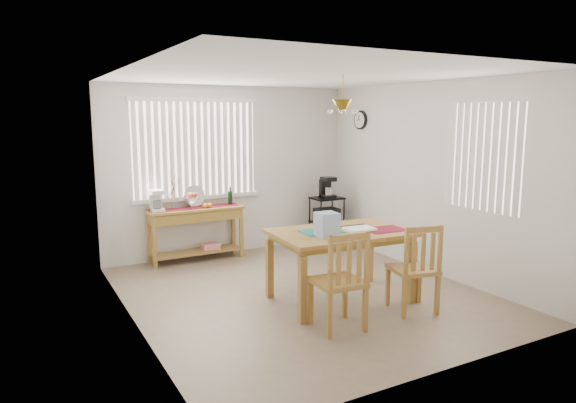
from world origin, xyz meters
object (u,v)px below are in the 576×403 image
chair_left (340,282)px  chair_right (415,269)px  sideboard (196,221)px  wire_cart (327,217)px  dining_table (340,239)px  cart_items (327,188)px

chair_left → chair_right: (0.99, 0.01, -0.01)m
sideboard → wire_cart: bearing=-5.9°
dining_table → chair_right: (0.50, -0.71, -0.25)m
sideboard → cart_items: 2.21m
sideboard → chair_left: size_ratio=1.38×
sideboard → wire_cart: size_ratio=1.72×
sideboard → chair_left: bearing=-82.3°
chair_left → chair_right: chair_left is taller
wire_cart → cart_items: cart_items is taller
sideboard → chair_left: 3.18m
wire_cart → chair_right: 3.01m
wire_cart → sideboard: bearing=174.1°
wire_cart → dining_table: bearing=-119.5°
chair_left → dining_table: bearing=55.6°
chair_right → cart_items: bearing=75.6°
cart_items → chair_left: 3.44m
wire_cart → chair_right: chair_right is taller
dining_table → chair_left: bearing=-124.4°
sideboard → wire_cart: wire_cart is taller
cart_items → dining_table: cart_items is taller
chair_left → wire_cart: bearing=59.2°
sideboard → chair_left: (0.42, -3.15, -0.09)m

